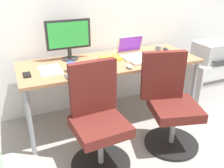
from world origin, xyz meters
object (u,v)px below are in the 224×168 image
(office_chair_left, at_px, (98,122))
(printer, at_px, (211,52))
(side_cabinet, at_px, (206,81))
(desktop_monitor, at_px, (69,37))
(open_laptop, at_px, (133,51))
(office_chair_right, at_px, (170,106))
(coffee_mug, at_px, (71,67))

(office_chair_left, relative_size, printer, 2.35)
(office_chair_left, bearing_deg, printer, 18.48)
(side_cabinet, relative_size, desktop_monitor, 1.19)
(desktop_monitor, bearing_deg, open_laptop, -13.33)
(side_cabinet, xyz_separation_m, printer, (-0.00, -0.00, 0.40))
(open_laptop, bearing_deg, office_chair_right, -85.02)
(side_cabinet, xyz_separation_m, coffee_mug, (-1.84, -0.10, 0.49))
(office_chair_left, distance_m, printer, 1.86)
(printer, bearing_deg, office_chair_right, -149.70)
(desktop_monitor, xyz_separation_m, open_laptop, (0.69, -0.16, -0.20))
(coffee_mug, bearing_deg, office_chair_left, -79.43)
(coffee_mug, bearing_deg, side_cabinet, 2.98)
(office_chair_left, bearing_deg, open_laptop, 45.29)
(side_cabinet, bearing_deg, desktop_monitor, 171.24)
(desktop_monitor, bearing_deg, side_cabinet, -8.76)
(printer, distance_m, open_laptop, 1.07)
(office_chair_left, relative_size, open_laptop, 3.03)
(office_chair_right, height_order, open_laptop, open_laptop)
(office_chair_right, bearing_deg, coffee_mug, 149.57)
(open_laptop, bearing_deg, desktop_monitor, 166.67)
(office_chair_left, xyz_separation_m, coffee_mug, (-0.09, 0.49, 0.35))
(desktop_monitor, distance_m, coffee_mug, 0.43)
(coffee_mug, bearing_deg, office_chair_right, -30.43)
(printer, distance_m, desktop_monitor, 1.80)
(office_chair_left, relative_size, coffee_mug, 10.22)
(office_chair_right, relative_size, printer, 2.35)
(office_chair_right, xyz_separation_m, side_cabinet, (1.00, 0.59, -0.14))
(desktop_monitor, bearing_deg, coffee_mug, -102.60)
(printer, bearing_deg, desktop_monitor, 171.21)
(office_chair_right, height_order, desktop_monitor, desktop_monitor)
(printer, distance_m, coffee_mug, 1.84)
(printer, xyz_separation_m, coffee_mug, (-1.84, -0.09, 0.09))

